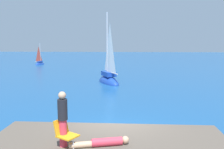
% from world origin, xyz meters
% --- Properties ---
extents(ground_plane, '(160.00, 160.00, 0.00)m').
position_xyz_m(ground_plane, '(0.00, 0.00, 0.00)').
color(ground_plane, navy).
extents(boulder_seaward, '(1.24, 1.31, 0.79)m').
position_xyz_m(boulder_seaward, '(-0.58, -0.53, 0.00)').
color(boulder_seaward, brown).
rests_on(boulder_seaward, ground).
extents(boulder_inland, '(0.99, 0.88, 0.49)m').
position_xyz_m(boulder_inland, '(-1.67, -0.91, 0.00)').
color(boulder_inland, brown).
rests_on(boulder_inland, ground).
extents(sailboat_near, '(2.82, 3.90, 7.09)m').
position_xyz_m(sailboat_near, '(-1.35, 12.65, 0.38)').
color(sailboat_near, '#193D99').
rests_on(sailboat_near, ground).
extents(sailboat_far, '(1.45, 2.16, 3.91)m').
position_xyz_m(sailboat_far, '(-14.34, 29.79, 0.21)').
color(sailboat_far, '#193D99').
rests_on(sailboat_far, ground).
extents(person_sunbather, '(1.73, 0.60, 0.25)m').
position_xyz_m(person_sunbather, '(-0.28, -2.59, 0.89)').
color(person_sunbather, '#DB384C').
rests_on(person_sunbather, shore_ledge).
extents(person_standing, '(0.28, 0.28, 1.62)m').
position_xyz_m(person_standing, '(-1.41, -2.68, 1.64)').
color(person_standing, '#DB384C').
rests_on(person_standing, shore_ledge).
extents(beach_chair, '(0.76, 0.71, 0.80)m').
position_xyz_m(beach_chair, '(-1.35, -2.70, 1.22)').
color(beach_chair, orange).
rests_on(beach_chair, shore_ledge).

